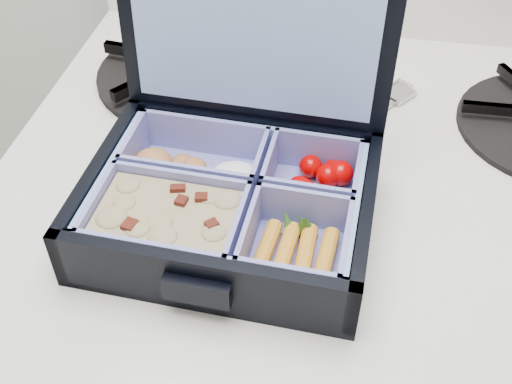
# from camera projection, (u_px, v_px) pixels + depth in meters

# --- Properties ---
(bento_box) EXTENTS (0.22, 0.18, 0.05)m
(bento_box) POSITION_uv_depth(u_px,v_px,m) (230.00, 204.00, 0.49)
(bento_box) COLOR black
(bento_box) RESTS_ON stove
(burner_grate_rear) EXTENTS (0.21, 0.21, 0.02)m
(burner_grate_rear) POSITION_uv_depth(u_px,v_px,m) (190.00, 68.00, 0.65)
(burner_grate_rear) COLOR black
(burner_grate_rear) RESTS_ON stove
(fork) EXTENTS (0.12, 0.16, 0.01)m
(fork) POSITION_uv_depth(u_px,v_px,m) (343.00, 131.00, 0.59)
(fork) COLOR #B0B0B0
(fork) RESTS_ON stove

